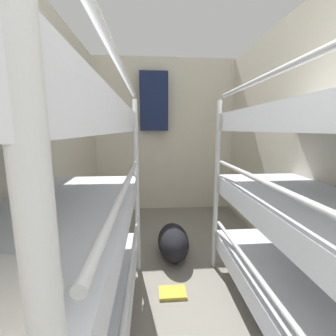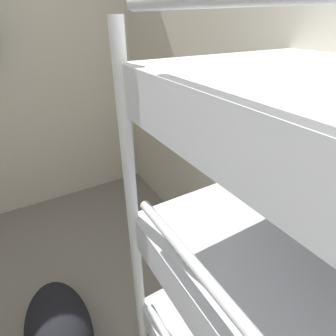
{
  "view_description": "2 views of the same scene",
  "coord_description": "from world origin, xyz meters",
  "px_view_note": "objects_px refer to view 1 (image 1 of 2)",
  "views": [
    {
      "loc": [
        -0.25,
        0.32,
        1.37
      ],
      "look_at": [
        -0.08,
        2.41,
        1.0
      ],
      "focal_mm": 24.0,
      "sensor_mm": 36.0,
      "label": 1
    },
    {
      "loc": [
        0.09,
        1.61,
        1.62
      ],
      "look_at": [
        0.68,
        2.61,
        0.95
      ],
      "focal_mm": 28.0,
      "sensor_mm": 36.0,
      "label": 2
    }
  ],
  "objects_px": {
    "hanging_coat": "(154,102)",
    "duffel_bag": "(173,241)",
    "bunk_stack_left_near": "(49,230)",
    "bunk_stack_right_near": "(334,221)",
    "floor_book": "(173,293)"
  },
  "relations": [
    {
      "from": "duffel_bag",
      "to": "bunk_stack_right_near",
      "type": "bearing_deg",
      "value": -56.61
    },
    {
      "from": "bunk_stack_left_near",
      "to": "duffel_bag",
      "type": "relative_size",
      "value": 2.97
    },
    {
      "from": "floor_book",
      "to": "bunk_stack_left_near",
      "type": "bearing_deg",
      "value": -139.09
    },
    {
      "from": "duffel_bag",
      "to": "hanging_coat",
      "type": "relative_size",
      "value": 0.69
    },
    {
      "from": "bunk_stack_left_near",
      "to": "floor_book",
      "type": "xyz_separation_m",
      "value": [
        0.68,
        0.59,
        -0.86
      ]
    },
    {
      "from": "bunk_stack_right_near",
      "to": "hanging_coat",
      "type": "distance_m",
      "value": 2.88
    },
    {
      "from": "bunk_stack_right_near",
      "to": "duffel_bag",
      "type": "bearing_deg",
      "value": 123.39
    },
    {
      "from": "bunk_stack_left_near",
      "to": "duffel_bag",
      "type": "bearing_deg",
      "value": 57.56
    },
    {
      "from": "bunk_stack_left_near",
      "to": "bunk_stack_right_near",
      "type": "distance_m",
      "value": 1.51
    },
    {
      "from": "bunk_stack_left_near",
      "to": "duffel_bag",
      "type": "distance_m",
      "value": 1.55
    },
    {
      "from": "duffel_bag",
      "to": "floor_book",
      "type": "relative_size",
      "value": 2.71
    },
    {
      "from": "duffel_bag",
      "to": "hanging_coat",
      "type": "distance_m",
      "value": 2.15
    },
    {
      "from": "floor_book",
      "to": "bunk_stack_right_near",
      "type": "bearing_deg",
      "value": -35.18
    },
    {
      "from": "duffel_bag",
      "to": "hanging_coat",
      "type": "bearing_deg",
      "value": 96.91
    },
    {
      "from": "hanging_coat",
      "to": "duffel_bag",
      "type": "bearing_deg",
      "value": -83.09
    }
  ]
}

